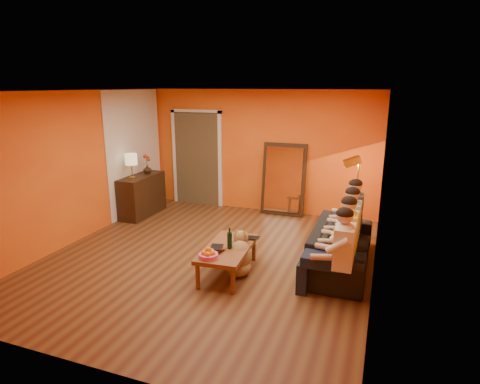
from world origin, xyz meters
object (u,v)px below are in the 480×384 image
(table_lamp, at_px, (132,166))
(wine_bottle, at_px, (230,238))
(floor_lamp, at_px, (356,198))
(tumbler, at_px, (238,242))
(person_far_right, at_px, (355,215))
(person_mid_right, at_px, (351,226))
(vase, at_px, (147,169))
(dog, at_px, (240,253))
(mirror_frame, at_px, (284,179))
(coffee_table, at_px, (228,260))
(sofa, at_px, (341,246))
(sideboard, at_px, (142,195))
(person_mid_left, at_px, (348,239))
(person_far_left, at_px, (344,254))
(laptop, at_px, (247,239))

(table_lamp, relative_size, wine_bottle, 1.65)
(floor_lamp, bearing_deg, wine_bottle, -141.51)
(wine_bottle, xyz_separation_m, tumbler, (0.07, 0.17, -0.11))
(floor_lamp, relative_size, person_far_right, 1.18)
(person_mid_right, distance_m, tumbler, 1.74)
(table_lamp, relative_size, vase, 2.81)
(dog, bearing_deg, table_lamp, 168.07)
(mirror_frame, distance_m, person_mid_right, 2.61)
(mirror_frame, bearing_deg, person_far_right, -43.83)
(dog, distance_m, person_far_right, 2.09)
(person_far_right, xyz_separation_m, wine_bottle, (-1.59, -1.56, -0.03))
(person_mid_right, bearing_deg, person_far_right, 90.00)
(coffee_table, bearing_deg, mirror_frame, 85.24)
(mirror_frame, relative_size, sofa, 0.72)
(person_far_right, bearing_deg, vase, 171.07)
(sideboard, relative_size, person_mid_left, 0.97)
(table_lamp, bearing_deg, sofa, -10.51)
(sideboard, bearing_deg, person_far_right, -5.70)
(dog, height_order, person_far_right, person_far_right)
(sideboard, height_order, dog, sideboard)
(table_lamp, bearing_deg, person_mid_left, -15.80)
(floor_lamp, relative_size, dog, 2.22)
(person_far_right, bearing_deg, sideboard, 174.30)
(coffee_table, relative_size, dog, 1.88)
(dog, xyz_separation_m, person_mid_right, (1.47, 0.91, 0.29))
(floor_lamp, bearing_deg, mirror_frame, 135.03)
(person_mid_left, distance_m, person_mid_right, 0.55)
(sideboard, distance_m, vase, 0.57)
(table_lamp, height_order, wine_bottle, table_lamp)
(person_far_right, height_order, vase, person_far_right)
(floor_lamp, relative_size, person_mid_left, 1.18)
(coffee_table, relative_size, person_far_left, 1.00)
(vase, bearing_deg, mirror_frame, 16.57)
(laptop, bearing_deg, floor_lamp, 44.88)
(person_mid_left, relative_size, person_mid_right, 1.00)
(table_lamp, relative_size, person_far_right, 0.42)
(table_lamp, bearing_deg, person_far_left, -22.24)
(wine_bottle, bearing_deg, sofa, 32.01)
(person_mid_left, bearing_deg, laptop, -177.54)
(person_far_left, height_order, wine_bottle, person_far_left)
(table_lamp, distance_m, person_mid_right, 4.45)
(sofa, distance_m, person_far_right, 0.73)
(person_far_left, relative_size, tumbler, 12.21)
(floor_lamp, distance_m, person_mid_right, 1.24)
(person_mid_left, xyz_separation_m, person_far_right, (0.00, 1.10, 0.00))
(sideboard, xyz_separation_m, laptop, (2.91, -1.60, 0.01))
(person_mid_left, bearing_deg, dog, -166.38)
(person_mid_right, relative_size, laptop, 3.44)
(mirror_frame, bearing_deg, person_mid_left, -58.87)
(coffee_table, bearing_deg, dog, 14.87)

